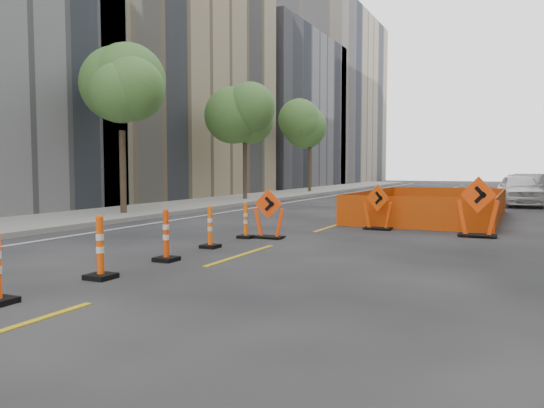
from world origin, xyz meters
The scene contains 18 objects.
ground_plane centered at (0.00, 0.00, 0.00)m, with size 140.00×140.00×0.00m, color black.
sidewalk_left centered at (-9.00, 12.00, 0.07)m, with size 4.00×90.00×0.15m, color gray.
bld_left_d centered at (-17.00, 39.20, 7.00)m, with size 12.00×16.00×14.00m, color #4C4C51.
bld_left_e centered at (-17.00, 55.60, 10.00)m, with size 12.00×20.00×20.00m, color gray.
tree_l_b centered at (-8.40, 10.00, 4.53)m, with size 2.80×2.80×5.95m.
tree_l_c centered at (-8.40, 20.00, 4.53)m, with size 2.80×2.80×5.95m.
tree_l_d centered at (-8.40, 30.00, 4.53)m, with size 2.80×2.80×5.95m.
channelizer_3 centered at (-1.03, 0.83, 0.55)m, with size 0.44×0.44×1.11m, color #E44909, non-canonical shape.
channelizer_4 centered at (-1.05, 2.71, 0.54)m, with size 0.42×0.42×1.07m, color red, non-canonical shape.
channelizer_5 centered at (-1.17, 4.59, 0.50)m, with size 0.39×0.39×1.00m, color #F5570A, non-canonical shape.
channelizer_6 centered at (-1.21, 6.47, 0.48)m, with size 0.38×0.38×0.96m, color #E85C09, non-canonical shape.
chevron_sign_left centered at (-0.64, 6.71, 0.66)m, with size 0.88×0.53×1.32m, color #EB3D09, non-canonical shape.
chevron_sign_center centered at (1.52, 9.89, 0.69)m, with size 0.92×0.55×1.38m, color #DC4209, non-canonical shape.
chevron_sign_right centered at (4.40, 9.34, 0.82)m, with size 1.10×0.66×1.65m, color #FB420A, non-canonical shape.
safety_fence centered at (2.47, 14.38, 0.50)m, with size 4.71×8.02×1.00m, color #DB400B, non-canonical shape.
parked_car_near centered at (5.43, 22.71, 0.79)m, with size 1.87×4.65×1.58m, color white.
parked_car_mid centered at (5.86, 29.13, 0.75)m, with size 1.59×4.56×1.50m, color #A1A3A7.
parked_car_far centered at (5.65, 34.56, 0.70)m, with size 1.96×4.82×1.40m, color black.
Camera 1 is at (5.39, -6.01, 1.90)m, focal length 35.00 mm.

